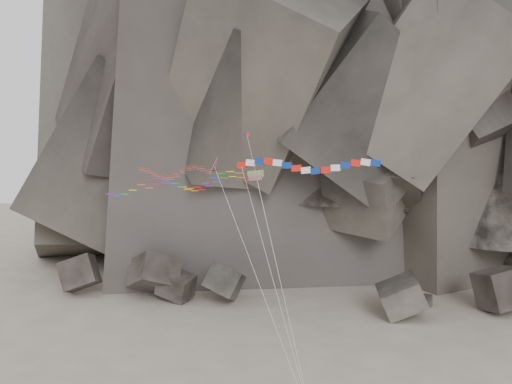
% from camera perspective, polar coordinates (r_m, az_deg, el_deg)
% --- Properties ---
extents(headland, '(110.00, 70.00, 84.00)m').
position_cam_1_polar(headland, '(119.77, 8.55, 13.89)').
color(headland, '#575047').
rests_on(headland, ground).
extents(boulder_field, '(83.66, 14.98, 8.21)m').
position_cam_1_polar(boulder_field, '(82.87, 7.08, -10.25)').
color(boulder_field, '#47423F').
rests_on(boulder_field, ground).
extents(delta_kite, '(17.95, 5.22, 21.71)m').
position_cam_1_polar(delta_kite, '(52.72, -8.45, 2.06)').
color(delta_kite, red).
rests_on(delta_kite, ground).
extents(banner_kite, '(12.47, 5.07, 21.61)m').
position_cam_1_polar(banner_kite, '(49.13, 5.06, 2.61)').
color(banner_kite, red).
rests_on(banner_kite, ground).
extents(parafoil_kite, '(18.95, 2.50, 20.67)m').
position_cam_1_polar(parafoil_kite, '(49.29, -8.03, 0.83)').
color(parafoil_kite, '#D6FF0E').
rests_on(parafoil_kite, ground).
extents(pennant_kite, '(7.14, 5.01, 23.78)m').
position_cam_1_polar(pennant_kite, '(49.31, 0.63, -1.12)').
color(pennant_kite, red).
rests_on(pennant_kite, ground).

